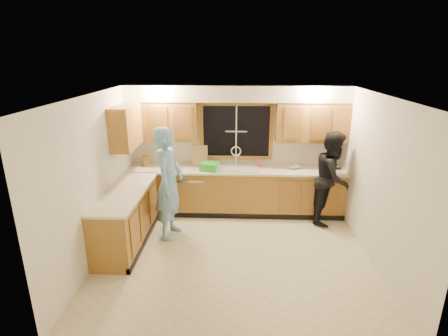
% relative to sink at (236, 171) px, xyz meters
% --- Properties ---
extents(floor, '(4.20, 4.20, 0.00)m').
position_rel_sink_xyz_m(floor, '(0.00, -1.60, -0.86)').
color(floor, beige).
rests_on(floor, ground).
extents(ceiling, '(4.20, 4.20, 0.00)m').
position_rel_sink_xyz_m(ceiling, '(0.00, -1.60, 1.64)').
color(ceiling, white).
extents(wall_back, '(4.20, 0.00, 4.20)m').
position_rel_sink_xyz_m(wall_back, '(0.00, 0.30, 0.39)').
color(wall_back, white).
rests_on(wall_back, ground).
extents(wall_left, '(0.00, 3.80, 3.80)m').
position_rel_sink_xyz_m(wall_left, '(-2.10, -1.60, 0.39)').
color(wall_left, white).
rests_on(wall_left, ground).
extents(wall_right, '(0.00, 3.80, 3.80)m').
position_rel_sink_xyz_m(wall_right, '(2.10, -1.60, 0.39)').
color(wall_right, white).
rests_on(wall_right, ground).
extents(base_cabinets_back, '(4.20, 0.60, 0.88)m').
position_rel_sink_xyz_m(base_cabinets_back, '(0.00, -0.00, -0.42)').
color(base_cabinets_back, '#A77830').
rests_on(base_cabinets_back, ground).
extents(base_cabinets_left, '(0.60, 1.90, 0.88)m').
position_rel_sink_xyz_m(base_cabinets_left, '(-1.80, -1.25, -0.42)').
color(base_cabinets_left, '#A77830').
rests_on(base_cabinets_left, ground).
extents(countertop_back, '(4.20, 0.63, 0.04)m').
position_rel_sink_xyz_m(countertop_back, '(0.00, -0.02, 0.04)').
color(countertop_back, beige).
rests_on(countertop_back, base_cabinets_back).
extents(countertop_left, '(0.63, 1.90, 0.04)m').
position_rel_sink_xyz_m(countertop_left, '(-1.79, -1.25, 0.04)').
color(countertop_left, beige).
rests_on(countertop_left, base_cabinets_left).
extents(upper_cabinets_left, '(1.35, 0.33, 0.75)m').
position_rel_sink_xyz_m(upper_cabinets_left, '(-1.43, 0.13, 0.96)').
color(upper_cabinets_left, '#A77830').
rests_on(upper_cabinets_left, wall_back).
extents(upper_cabinets_right, '(1.35, 0.33, 0.75)m').
position_rel_sink_xyz_m(upper_cabinets_right, '(1.43, 0.13, 0.96)').
color(upper_cabinets_right, '#A77830').
rests_on(upper_cabinets_right, wall_back).
extents(upper_cabinets_return, '(0.33, 0.90, 0.75)m').
position_rel_sink_xyz_m(upper_cabinets_return, '(-1.94, -0.48, 0.96)').
color(upper_cabinets_return, '#A77830').
rests_on(upper_cabinets_return, wall_left).
extents(soffit, '(4.20, 0.35, 0.30)m').
position_rel_sink_xyz_m(soffit, '(0.00, 0.12, 1.49)').
color(soffit, white).
rests_on(soffit, wall_back).
extents(window_frame, '(1.44, 0.03, 1.14)m').
position_rel_sink_xyz_m(window_frame, '(0.00, 0.29, 0.74)').
color(window_frame, black).
rests_on(window_frame, wall_back).
extents(sink, '(0.86, 0.52, 0.57)m').
position_rel_sink_xyz_m(sink, '(0.00, 0.00, 0.00)').
color(sink, silver).
rests_on(sink, countertop_back).
extents(dishwasher, '(0.60, 0.56, 0.82)m').
position_rel_sink_xyz_m(dishwasher, '(-0.85, -0.01, -0.45)').
color(dishwasher, silver).
rests_on(dishwasher, floor).
extents(stove, '(0.58, 0.75, 0.90)m').
position_rel_sink_xyz_m(stove, '(-1.80, -1.82, -0.41)').
color(stove, silver).
rests_on(stove, floor).
extents(man, '(0.55, 0.76, 1.94)m').
position_rel_sink_xyz_m(man, '(-1.11, -0.99, 0.11)').
color(man, '#71A9D7').
rests_on(man, floor).
extents(woman, '(0.97, 1.05, 1.74)m').
position_rel_sink_xyz_m(woman, '(1.79, -0.31, 0.01)').
color(woman, black).
rests_on(woman, floor).
extents(knife_block, '(0.14, 0.13, 0.20)m').
position_rel_sink_xyz_m(knife_block, '(-1.79, 0.09, 0.16)').
color(knife_block, '#98652A').
rests_on(knife_block, countertop_back).
extents(cutting_board, '(0.31, 0.14, 0.40)m').
position_rel_sink_xyz_m(cutting_board, '(-0.72, 0.22, 0.26)').
color(cutting_board, tan).
rests_on(cutting_board, countertop_back).
extents(dish_crate, '(0.40, 0.38, 0.15)m').
position_rel_sink_xyz_m(dish_crate, '(-0.49, -0.11, 0.13)').
color(dish_crate, green).
rests_on(dish_crate, countertop_back).
extents(soap_bottle, '(0.10, 0.10, 0.18)m').
position_rel_sink_xyz_m(soap_bottle, '(0.44, 0.17, 0.15)').
color(soap_bottle, '#D95277').
rests_on(soap_bottle, countertop_back).
extents(bowl, '(0.28, 0.28, 0.06)m').
position_rel_sink_xyz_m(bowl, '(1.13, 0.07, 0.08)').
color(bowl, silver).
rests_on(bowl, countertop_back).
extents(can_left, '(0.09, 0.09, 0.13)m').
position_rel_sink_xyz_m(can_left, '(-0.36, -0.15, 0.12)').
color(can_left, beige).
rests_on(can_left, countertop_back).
extents(can_right, '(0.08, 0.08, 0.12)m').
position_rel_sink_xyz_m(can_right, '(-0.34, -0.10, 0.12)').
color(can_right, beige).
rests_on(can_right, countertop_back).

